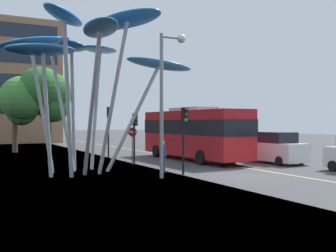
{
  "coord_description": "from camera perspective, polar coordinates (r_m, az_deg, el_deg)",
  "views": [
    {
      "loc": [
        -13.07,
        -17.2,
        2.76
      ],
      "look_at": [
        -0.76,
        7.06,
        2.5
      ],
      "focal_mm": 43.84,
      "sensor_mm": 36.0,
      "label": 1
    }
  ],
  "objects": [
    {
      "name": "traffic_light_kerb_near",
      "position": [
        21.4,
        2.27,
        0.01
      ],
      "size": [
        0.28,
        0.42,
        3.53
      ],
      "color": "black",
      "rests_on": "ground"
    },
    {
      "name": "tree_pavement_far",
      "position": [
        38.8,
        -16.46,
        4.54
      ],
      "size": [
        4.83,
        4.14,
        7.73
      ],
      "color": "brown",
      "rests_on": "ground"
    },
    {
      "name": "traffic_light_island_mid",
      "position": [
        31.59,
        -8.23,
        0.66
      ],
      "size": [
        0.28,
        0.42,
        3.91
      ],
      "color": "black",
      "rests_on": "ground"
    },
    {
      "name": "car_parked_mid",
      "position": [
        28.39,
        14.77,
        -3.05
      ],
      "size": [
        2.05,
        4.38,
        2.09
      ],
      "color": "silver",
      "rests_on": "ground"
    },
    {
      "name": "traffic_light_kerb_far",
      "position": [
        26.44,
        -4.64,
        -0.2
      ],
      "size": [
        0.28,
        0.42,
        3.32
      ],
      "color": "black",
      "rests_on": "ground"
    },
    {
      "name": "tree_pavement_near",
      "position": [
        39.12,
        -19.52,
        3.28
      ],
      "size": [
        3.97,
        4.54,
        6.86
      ],
      "color": "brown",
      "rests_on": "ground"
    },
    {
      "name": "street_lamp",
      "position": [
        20.37,
        -0.11,
        5.73
      ],
      "size": [
        1.43,
        0.44,
        7.19
      ],
      "color": "gray",
      "rests_on": "ground"
    },
    {
      "name": "pedestrian",
      "position": [
        22.49,
        -0.75,
        -4.27
      ],
      "size": [
        0.34,
        0.34,
        1.73
      ],
      "color": "#2D3342",
      "rests_on": "ground"
    },
    {
      "name": "ground",
      "position": [
        21.39,
        8.87,
        -7.01
      ],
      "size": [
        120.0,
        240.0,
        0.1
      ],
      "color": "#424244"
    },
    {
      "name": "no_entry_sign",
      "position": [
        26.79,
        -4.98,
        -1.91
      ],
      "size": [
        0.6,
        0.12,
        2.41
      ],
      "color": "gray",
      "rests_on": "ground"
    },
    {
      "name": "red_bus",
      "position": [
        29.72,
        3.48,
        -0.76
      ],
      "size": [
        2.88,
        11.37,
        3.81
      ],
      "color": "red",
      "rests_on": "ground"
    },
    {
      "name": "car_parked_far",
      "position": [
        33.78,
        7.46,
        -2.51
      ],
      "size": [
        1.91,
        4.06,
        2.04
      ],
      "color": "gray",
      "rests_on": "ground"
    },
    {
      "name": "car_side_street",
      "position": [
        39.48,
        2.22,
        -2.01
      ],
      "size": [
        1.94,
        4.15,
        2.14
      ],
      "color": "gray",
      "rests_on": "ground"
    },
    {
      "name": "leaf_sculpture",
      "position": [
        22.9,
        -11.89,
        10.36
      ],
      "size": [
        10.95,
        10.9,
        8.64
      ],
      "color": "#9EA0A5",
      "rests_on": "ground"
    }
  ]
}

